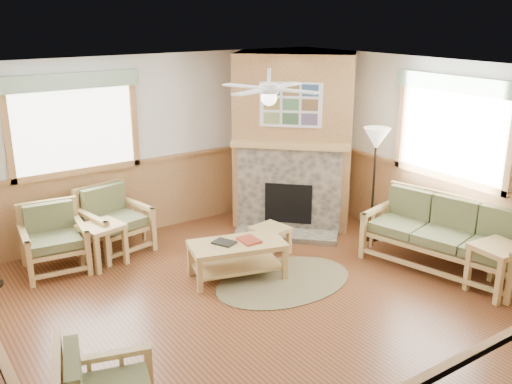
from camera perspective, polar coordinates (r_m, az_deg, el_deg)
floor at (r=6.81m, az=0.57°, el=-11.40°), size 6.00×6.00×0.01m
ceiling at (r=5.97m, az=0.65°, el=11.87°), size 6.00×6.00×0.01m
wall_back at (r=8.79m, az=-10.73°, el=4.59°), size 6.00×0.02×2.70m
wall_right at (r=8.29m, az=17.88°, el=3.22°), size 0.02×6.00×2.70m
wainscot at (r=6.55m, az=0.58°, el=-7.17°), size 6.00×6.00×1.10m
fireplace at (r=9.03m, az=3.80°, el=5.21°), size 3.11×3.11×2.70m
window_back at (r=8.19m, az=-18.26°, el=11.44°), size 1.90×0.16×1.50m
window_right at (r=7.94m, az=19.66°, el=11.12°), size 0.16×1.90×1.50m
ceiling_fan at (r=6.39m, az=1.32°, el=11.90°), size 1.59×1.59×0.36m
sofa at (r=7.90m, az=18.33°, el=-4.26°), size 2.19×1.30×0.94m
armchair_back_left at (r=7.94m, az=-19.56°, el=-4.52°), size 0.86×0.86×0.88m
armchair_back_right at (r=8.34m, az=-13.92°, el=-2.76°), size 0.97×0.97×0.92m
coffee_table at (r=7.39m, az=-1.89°, el=-6.80°), size 1.32×0.90×0.48m
end_table_chairs at (r=7.99m, az=-15.08°, el=-5.11°), size 0.62×0.60×0.58m
end_table_sofa at (r=7.56m, az=22.90°, el=-7.13°), size 0.59×0.57×0.62m
footstool at (r=8.10m, az=1.43°, el=-4.84°), size 0.52×0.52×0.39m
braided_rug at (r=7.37m, az=2.81°, el=-8.90°), size 2.48×2.48×0.01m
floor_lamp_right at (r=8.56m, az=11.68°, el=0.74°), size 0.42×0.42×1.71m
book_red at (r=7.32m, az=-0.70°, el=-4.73°), size 0.23×0.31×0.03m
book_dark at (r=7.26m, az=-3.21°, el=-4.98°), size 0.29×0.33×0.02m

